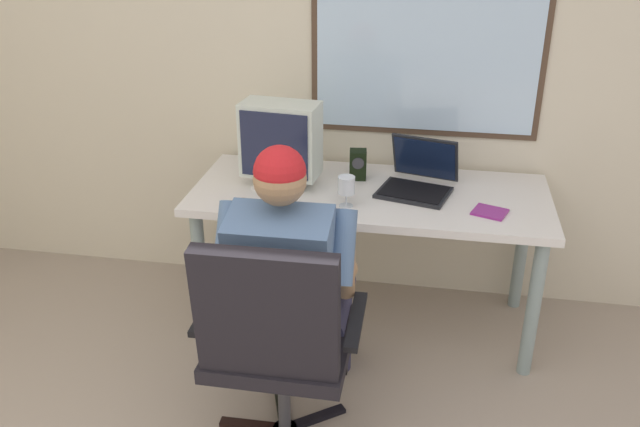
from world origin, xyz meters
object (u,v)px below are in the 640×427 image
at_px(wine_glass, 346,187).
at_px(laptop, 419,176).
at_px(cd_case, 490,212).
at_px(crt_monitor, 281,141).
at_px(office_chair, 276,335).
at_px(person_seated, 290,277).
at_px(desk_speaker, 358,164).
at_px(desk, 369,208).

bearing_deg(wine_glass, laptop, 39.85).
bearing_deg(cd_case, crt_monitor, 171.48).
distance_m(office_chair, laptop, 1.16).
bearing_deg(laptop, wine_glass, -140.15).
bearing_deg(person_seated, wine_glass, 73.73).
bearing_deg(crt_monitor, office_chair, -78.54).
height_order(crt_monitor, cd_case, crt_monitor).
relative_size(person_seated, cd_case, 7.06).
height_order(office_chair, person_seated, person_seated).
distance_m(laptop, desk_speaker, 0.31).
bearing_deg(crt_monitor, desk_speaker, 23.24).
height_order(person_seated, laptop, person_seated).
distance_m(wine_glass, cd_case, 0.65).
height_order(office_chair, cd_case, office_chair).
xyz_separation_m(desk, wine_glass, (-0.09, -0.19, 0.18)).
bearing_deg(person_seated, laptop, 59.17).
relative_size(wine_glass, cd_case, 0.82).
distance_m(wine_glass, desk_speaker, 0.34).
height_order(laptop, wine_glass, laptop).
bearing_deg(cd_case, wine_glass, -176.42).
bearing_deg(person_seated, office_chair, -89.11).
bearing_deg(crt_monitor, person_seated, -74.71).
distance_m(office_chair, wine_glass, 0.84).
bearing_deg(desk_speaker, wine_glass, -91.65).
relative_size(laptop, wine_glass, 2.80).
bearing_deg(desk, cd_case, -15.19).
bearing_deg(wine_glass, cd_case, 3.58).
xyz_separation_m(person_seated, wine_glass, (0.15, 0.52, 0.18)).
relative_size(desk, desk_speaker, 11.55).
xyz_separation_m(laptop, desk_speaker, (-0.30, 0.08, 0.01)).
bearing_deg(person_seated, desk, 71.26).
height_order(person_seated, cd_case, person_seated).
relative_size(crt_monitor, wine_glass, 2.85).
xyz_separation_m(crt_monitor, wine_glass, (0.34, -0.19, -0.13)).
height_order(desk, wine_glass, wine_glass).
bearing_deg(desk_speaker, cd_case, -25.34).
xyz_separation_m(office_chair, person_seated, (-0.00, 0.27, 0.09)).
distance_m(desk, desk_speaker, 0.23).
bearing_deg(crt_monitor, cd_case, -8.52).
height_order(office_chair, laptop, office_chair).
distance_m(person_seated, wine_glass, 0.57).
height_order(office_chair, desk_speaker, office_chair).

